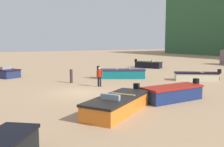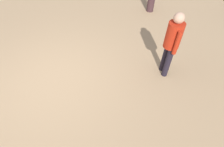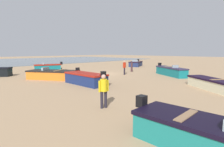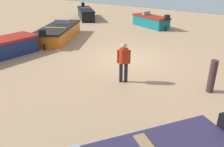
{
  "view_description": "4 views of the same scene",
  "coord_description": "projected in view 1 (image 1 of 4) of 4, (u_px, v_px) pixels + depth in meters",
  "views": [
    {
      "loc": [
        16.75,
        -7.46,
        3.71
      ],
      "look_at": [
        -2.21,
        3.99,
        0.9
      ],
      "focal_mm": 40.43,
      "sensor_mm": 36.0,
      "label": 1
    },
    {
      "loc": [
        1.89,
        2.49,
        3.24
      ],
      "look_at": [
        -0.52,
        1.34,
        0.4
      ],
      "focal_mm": 28.03,
      "sensor_mm": 36.0,
      "label": 2
    },
    {
      "loc": [
        14.18,
        15.49,
        2.71
      ],
      "look_at": [
        3.81,
        5.46,
        0.89
      ],
      "focal_mm": 28.59,
      "sensor_mm": 36.0,
      "label": 3
    },
    {
      "loc": [
        -6.16,
        9.08,
        3.95
      ],
      "look_at": [
        -1.21,
        2.72,
        0.42
      ],
      "focal_mm": 36.12,
      "sensor_mm": 36.0,
      "label": 4
    }
  ],
  "objects": [
    {
      "name": "ground_plane",
      "position": [
        81.0,
        92.0,
        18.52
      ],
      "size": [
        160.0,
        160.0,
        0.0
      ],
      "primitive_type": "plane",
      "color": "tan"
    },
    {
      "name": "boat_navy_7",
      "position": [
        3.0,
        73.0,
        26.58
      ],
      "size": [
        4.3,
        3.18,
        1.19
      ],
      "rotation": [
        0.0,
        0.0,
        5.13
      ],
      "color": "navy",
      "rests_on": "ground"
    },
    {
      "name": "boat_teal_1",
      "position": [
        122.0,
        74.0,
        25.57
      ],
      "size": [
        3.41,
        4.56,
        1.27
      ],
      "rotation": [
        0.0,
        0.0,
        5.74
      ],
      "color": "#127079",
      "rests_on": "ground"
    },
    {
      "name": "mooring_post_near_water",
      "position": [
        71.0,
        76.0,
        22.78
      ],
      "size": [
        0.26,
        0.26,
        1.23
      ],
      "primitive_type": "cylinder",
      "color": "#41292C",
      "rests_on": "ground"
    },
    {
      "name": "boat_navy_4",
      "position": [
        173.0,
        93.0,
        15.94
      ],
      "size": [
        1.5,
        4.3,
        1.25
      ],
      "rotation": [
        0.0,
        0.0,
        3.14
      ],
      "color": "navy",
      "rests_on": "ground"
    },
    {
      "name": "boat_cream_2",
      "position": [
        196.0,
        76.0,
        24.28
      ],
      "size": [
        3.4,
        4.0,
        1.1
      ],
      "rotation": [
        0.0,
        0.0,
        2.51
      ],
      "color": "beige",
      "rests_on": "ground"
    },
    {
      "name": "beach_walker_distant",
      "position": [
        99.0,
        75.0,
        20.85
      ],
      "size": [
        0.5,
        0.47,
        1.62
      ],
      "rotation": [
        0.0,
        0.0,
        3.69
      ],
      "color": "black",
      "rests_on": "ground"
    },
    {
      "name": "boat_black_5",
      "position": [
        148.0,
        65.0,
        35.87
      ],
      "size": [
        3.98,
        3.2,
        1.2
      ],
      "rotation": [
        0.0,
        0.0,
        5.23
      ],
      "color": "black",
      "rests_on": "ground"
    },
    {
      "name": "boat_orange_3",
      "position": [
        118.0,
        104.0,
        13.24
      ],
      "size": [
        4.03,
        5.09,
        1.18
      ],
      "rotation": [
        0.0,
        0.0,
        3.68
      ],
      "color": "orange",
      "rests_on": "ground"
    }
  ]
}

